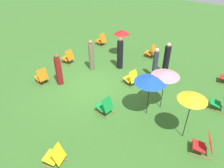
{
  "coord_description": "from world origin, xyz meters",
  "views": [
    {
      "loc": [
        6.94,
        5.65,
        6.17
      ],
      "look_at": [
        0.0,
        1.2,
        0.5
      ],
      "focal_mm": 34.4,
      "sensor_mm": 36.0,
      "label": 1
    }
  ],
  "objects_px": {
    "umbrella_2": "(193,97)",
    "person_4": "(120,54)",
    "deckchair_11": "(55,157)",
    "umbrella_3": "(166,74)",
    "deckchair_0": "(42,77)",
    "umbrella_0": "(150,80)",
    "person_1": "(91,56)",
    "deckchair_1": "(68,57)",
    "umbrella_1": "(122,32)",
    "deckchair_4": "(220,102)",
    "deckchair_5": "(101,40)",
    "person_0": "(59,70)",
    "deckchair_2": "(105,106)",
    "deckchair_8": "(152,52)",
    "deckchair_3": "(204,145)",
    "deckchair_7": "(131,78)",
    "person_2": "(155,64)",
    "person_3": "(166,60)"
  },
  "relations": [
    {
      "from": "deckchair_4",
      "to": "deckchair_5",
      "type": "xyz_separation_m",
      "value": [
        -2.72,
        -8.07,
        0.0
      ]
    },
    {
      "from": "umbrella_2",
      "to": "person_4",
      "type": "distance_m",
      "value": 5.67
    },
    {
      "from": "deckchair_11",
      "to": "person_4",
      "type": "xyz_separation_m",
      "value": [
        -6.54,
        -1.51,
        0.48
      ]
    },
    {
      "from": "umbrella_3",
      "to": "person_3",
      "type": "height_order",
      "value": "umbrella_3"
    },
    {
      "from": "person_4",
      "to": "deckchair_2",
      "type": "bearing_deg",
      "value": 120.97
    },
    {
      "from": "deckchair_4",
      "to": "umbrella_1",
      "type": "xyz_separation_m",
      "value": [
        -2.13,
        -6.14,
        1.16
      ]
    },
    {
      "from": "umbrella_0",
      "to": "umbrella_2",
      "type": "bearing_deg",
      "value": 75.98
    },
    {
      "from": "deckchair_3",
      "to": "deckchair_7",
      "type": "xyz_separation_m",
      "value": [
        -2.31,
        -4.05,
        0.0
      ]
    },
    {
      "from": "umbrella_0",
      "to": "deckchair_5",
      "type": "bearing_deg",
      "value": -129.87
    },
    {
      "from": "deckchair_7",
      "to": "deckchair_11",
      "type": "distance_m",
      "value": 5.37
    },
    {
      "from": "deckchair_2",
      "to": "deckchair_11",
      "type": "height_order",
      "value": "same"
    },
    {
      "from": "deckchair_11",
      "to": "umbrella_2",
      "type": "distance_m",
      "value": 4.85
    },
    {
      "from": "deckchair_7",
      "to": "umbrella_2",
      "type": "xyz_separation_m",
      "value": [
        1.96,
        3.26,
        1.49
      ]
    },
    {
      "from": "deckchair_3",
      "to": "person_0",
      "type": "relative_size",
      "value": 0.51
    },
    {
      "from": "deckchair_0",
      "to": "deckchair_3",
      "type": "xyz_separation_m",
      "value": [
        0.01,
        7.92,
        0.0
      ]
    },
    {
      "from": "deckchair_0",
      "to": "deckchair_3",
      "type": "distance_m",
      "value": 7.92
    },
    {
      "from": "deckchair_7",
      "to": "umbrella_1",
      "type": "xyz_separation_m",
      "value": [
        -2.53,
        -2.08,
        1.16
      ]
    },
    {
      "from": "deckchair_0",
      "to": "person_4",
      "type": "bearing_deg",
      "value": 156.74
    },
    {
      "from": "umbrella_1",
      "to": "person_4",
      "type": "xyz_separation_m",
      "value": [
        1.37,
        0.71,
        -0.68
      ]
    },
    {
      "from": "person_0",
      "to": "person_2",
      "type": "relative_size",
      "value": 1.0
    },
    {
      "from": "deckchair_11",
      "to": "umbrella_0",
      "type": "xyz_separation_m",
      "value": [
        -3.83,
        1.43,
        1.32
      ]
    },
    {
      "from": "deckchair_1",
      "to": "deckchair_11",
      "type": "xyz_separation_m",
      "value": [
        5.37,
        4.32,
        0.0
      ]
    },
    {
      "from": "deckchair_2",
      "to": "umbrella_0",
      "type": "relative_size",
      "value": 0.46
    },
    {
      "from": "deckchair_7",
      "to": "person_3",
      "type": "height_order",
      "value": "person_3"
    },
    {
      "from": "deckchair_4",
      "to": "umbrella_2",
      "type": "bearing_deg",
      "value": -25.3
    },
    {
      "from": "deckchair_3",
      "to": "deckchair_7",
      "type": "height_order",
      "value": "same"
    },
    {
      "from": "person_0",
      "to": "person_1",
      "type": "bearing_deg",
      "value": 150.94
    },
    {
      "from": "deckchair_0",
      "to": "person_3",
      "type": "distance_m",
      "value": 6.48
    },
    {
      "from": "deckchair_8",
      "to": "person_3",
      "type": "height_order",
      "value": "person_3"
    },
    {
      "from": "umbrella_2",
      "to": "person_0",
      "type": "height_order",
      "value": "umbrella_2"
    },
    {
      "from": "deckchair_1",
      "to": "person_2",
      "type": "bearing_deg",
      "value": 103.42
    },
    {
      "from": "umbrella_2",
      "to": "person_4",
      "type": "xyz_separation_m",
      "value": [
        -3.12,
        -4.62,
        -1.0
      ]
    },
    {
      "from": "deckchair_0",
      "to": "umbrella_3",
      "type": "height_order",
      "value": "umbrella_3"
    },
    {
      "from": "deckchair_3",
      "to": "deckchair_4",
      "type": "bearing_deg",
      "value": 164.68
    },
    {
      "from": "umbrella_0",
      "to": "person_1",
      "type": "height_order",
      "value": "umbrella_0"
    },
    {
      "from": "deckchair_1",
      "to": "person_2",
      "type": "xyz_separation_m",
      "value": [
        -1.28,
        4.85,
        0.44
      ]
    },
    {
      "from": "deckchair_11",
      "to": "umbrella_3",
      "type": "distance_m",
      "value": 5.05
    },
    {
      "from": "person_2",
      "to": "deckchair_11",
      "type": "bearing_deg",
      "value": -102.42
    },
    {
      "from": "umbrella_0",
      "to": "person_1",
      "type": "relative_size",
      "value": 1.02
    },
    {
      "from": "deckchair_7",
      "to": "umbrella_3",
      "type": "xyz_separation_m",
      "value": [
        0.83,
        1.91,
        1.35
      ]
    },
    {
      "from": "deckchair_1",
      "to": "deckchair_0",
      "type": "bearing_deg",
      "value": 6.32
    },
    {
      "from": "deckchair_2",
      "to": "deckchair_8",
      "type": "relative_size",
      "value": 1.0
    },
    {
      "from": "deckchair_5",
      "to": "umbrella_0",
      "type": "bearing_deg",
      "value": 55.86
    },
    {
      "from": "person_1",
      "to": "person_2",
      "type": "height_order",
      "value": "person_1"
    },
    {
      "from": "deckchair_4",
      "to": "umbrella_2",
      "type": "relative_size",
      "value": 0.42
    },
    {
      "from": "umbrella_3",
      "to": "person_0",
      "type": "relative_size",
      "value": 1.09
    },
    {
      "from": "deckchair_1",
      "to": "umbrella_1",
      "type": "relative_size",
      "value": 0.5
    },
    {
      "from": "deckchair_0",
      "to": "umbrella_1",
      "type": "relative_size",
      "value": 0.51
    },
    {
      "from": "deckchair_0",
      "to": "deckchair_11",
      "type": "height_order",
      "value": "same"
    },
    {
      "from": "person_2",
      "to": "person_4",
      "type": "distance_m",
      "value": 2.04
    }
  ]
}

